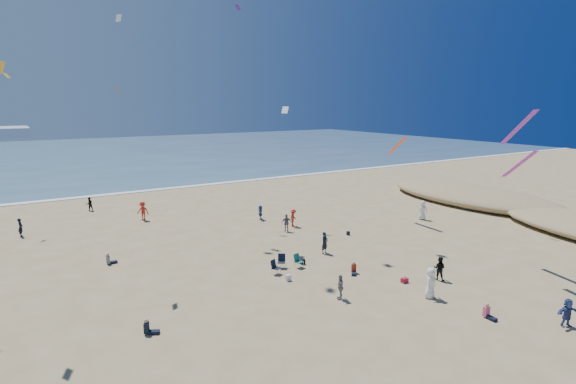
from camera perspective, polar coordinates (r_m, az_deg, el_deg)
ground at (r=22.17m, az=7.04°, el=-20.11°), size 220.00×220.00×0.00m
ocean at (r=110.82m, az=-25.67°, el=4.21°), size 220.00×100.00×0.06m
surf_line at (r=61.85m, az=-20.18°, el=-0.13°), size 220.00×1.20×0.08m
standing_flyers at (r=35.70m, az=-1.46°, el=-6.13°), size 37.43×41.71×1.93m
seated_group at (r=26.02m, az=1.04°, el=-13.96°), size 17.02×25.86×0.84m
chair_cluster at (r=31.75m, az=-0.28°, el=-9.03°), size 2.78×1.62×1.00m
white_tote at (r=30.05m, az=0.04°, el=-10.84°), size 0.35×0.20×0.40m
black_backpack at (r=32.93m, az=1.91°, el=-8.85°), size 0.30×0.22×0.38m
cooler at (r=30.75m, az=14.58°, el=-10.79°), size 0.45×0.30×0.30m
navy_bag at (r=40.26m, az=7.64°, el=-5.20°), size 0.28×0.18×0.34m
kites_aloft at (r=36.41m, az=5.18°, el=16.46°), size 40.98×36.64×29.05m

